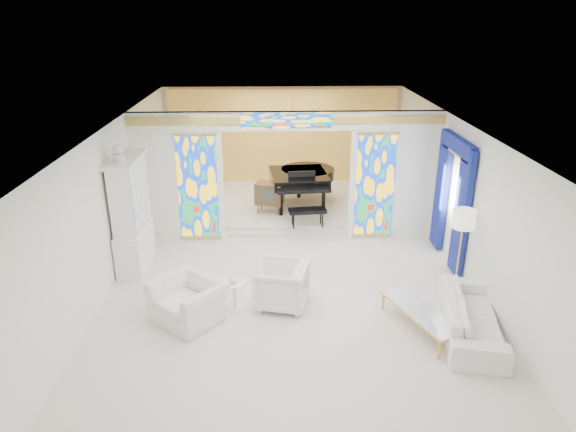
{
  "coord_description": "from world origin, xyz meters",
  "views": [
    {
      "loc": [
        -0.33,
        -9.24,
        5.03
      ],
      "look_at": [
        -0.03,
        0.2,
        1.26
      ],
      "focal_mm": 32.0,
      "sensor_mm": 36.0,
      "label": 1
    }
  ],
  "objects_px": {
    "coffee_table": "(421,312)",
    "grand_piano": "(303,177)",
    "china_cabinet": "(132,215)",
    "sofa": "(471,316)",
    "tv_console": "(269,193)",
    "armchair_left": "(188,301)",
    "armchair_right": "(281,285)"
  },
  "relations": [
    {
      "from": "coffee_table",
      "to": "grand_piano",
      "type": "distance_m",
      "value": 6.01
    },
    {
      "from": "china_cabinet",
      "to": "sofa",
      "type": "relative_size",
      "value": 1.21
    },
    {
      "from": "sofa",
      "to": "tv_console",
      "type": "xyz_separation_m",
      "value": [
        -3.36,
        5.23,
        0.37
      ]
    },
    {
      "from": "sofa",
      "to": "grand_piano",
      "type": "relative_size",
      "value": 0.78
    },
    {
      "from": "grand_piano",
      "to": "tv_console",
      "type": "xyz_separation_m",
      "value": [
        -0.9,
        -0.64,
        -0.23
      ]
    },
    {
      "from": "grand_piano",
      "to": "tv_console",
      "type": "relative_size",
      "value": 3.6
    },
    {
      "from": "armchair_left",
      "to": "coffee_table",
      "type": "relative_size",
      "value": 0.65
    },
    {
      "from": "coffee_table",
      "to": "armchair_right",
      "type": "bearing_deg",
      "value": 159.67
    },
    {
      "from": "armchair_left",
      "to": "coffee_table",
      "type": "xyz_separation_m",
      "value": [
        3.95,
        -0.44,
        -0.03
      ]
    },
    {
      "from": "armchair_left",
      "to": "tv_console",
      "type": "relative_size",
      "value": 1.43
    },
    {
      "from": "china_cabinet",
      "to": "armchair_left",
      "type": "relative_size",
      "value": 2.4
    },
    {
      "from": "coffee_table",
      "to": "grand_piano",
      "type": "height_order",
      "value": "grand_piano"
    },
    {
      "from": "china_cabinet",
      "to": "armchair_right",
      "type": "relative_size",
      "value": 3.02
    },
    {
      "from": "china_cabinet",
      "to": "tv_console",
      "type": "xyz_separation_m",
      "value": [
        2.81,
        2.58,
        -0.47
      ]
    },
    {
      "from": "armchair_left",
      "to": "sofa",
      "type": "distance_m",
      "value": 4.8
    },
    {
      "from": "armchair_right",
      "to": "tv_console",
      "type": "relative_size",
      "value": 1.13
    },
    {
      "from": "coffee_table",
      "to": "sofa",
      "type": "bearing_deg",
      "value": -9.01
    },
    {
      "from": "armchair_left",
      "to": "armchair_right",
      "type": "distance_m",
      "value": 1.68
    },
    {
      "from": "armchair_left",
      "to": "grand_piano",
      "type": "height_order",
      "value": "grand_piano"
    },
    {
      "from": "china_cabinet",
      "to": "armchair_left",
      "type": "distance_m",
      "value": 2.64
    },
    {
      "from": "armchair_left",
      "to": "grand_piano",
      "type": "bearing_deg",
      "value": 107.28
    },
    {
      "from": "china_cabinet",
      "to": "sofa",
      "type": "height_order",
      "value": "china_cabinet"
    },
    {
      "from": "armchair_right",
      "to": "sofa",
      "type": "relative_size",
      "value": 0.4
    },
    {
      "from": "grand_piano",
      "to": "china_cabinet",
      "type": "bearing_deg",
      "value": -144.37
    },
    {
      "from": "sofa",
      "to": "china_cabinet",
      "type": "bearing_deg",
      "value": 79.05
    },
    {
      "from": "armchair_left",
      "to": "grand_piano",
      "type": "relative_size",
      "value": 0.4
    },
    {
      "from": "coffee_table",
      "to": "tv_console",
      "type": "relative_size",
      "value": 2.19
    },
    {
      "from": "china_cabinet",
      "to": "coffee_table",
      "type": "relative_size",
      "value": 1.56
    },
    {
      "from": "armchair_right",
      "to": "coffee_table",
      "type": "bearing_deg",
      "value": 82.9
    },
    {
      "from": "armchair_right",
      "to": "coffee_table",
      "type": "xyz_separation_m",
      "value": [
        2.32,
        -0.86,
        -0.07
      ]
    },
    {
      "from": "grand_piano",
      "to": "sofa",
      "type": "bearing_deg",
      "value": -72.65
    },
    {
      "from": "armchair_right",
      "to": "grand_piano",
      "type": "distance_m",
      "value": 4.96
    }
  ]
}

